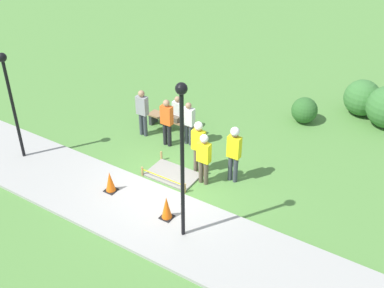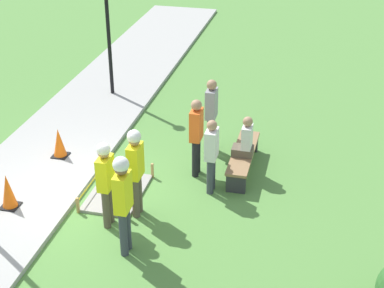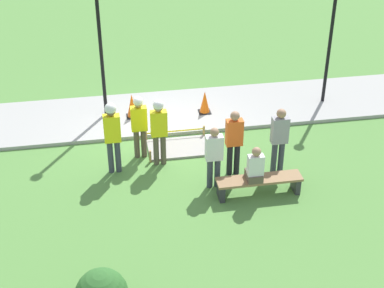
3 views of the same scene
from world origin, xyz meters
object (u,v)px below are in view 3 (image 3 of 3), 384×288
object	(u,v)px
traffic_cone_far_patch	(132,106)
bystander_in_orange_shirt	(234,139)
park_bench	(259,183)
bystander_in_white_shirt	(279,137)
person_seated_on_bench	(255,167)
lamppost_far	(332,25)
traffic_cone_near_patch	(205,102)
worker_trainee	(159,126)
lamppost_near	(98,19)
worker_supervisor	(112,131)
bystander_in_gray_shirt	(214,154)
worker_assistant	(139,122)

from	to	relation	value
traffic_cone_far_patch	bystander_in_orange_shirt	size ratio (longest dim) A/B	0.41
park_bench	bystander_in_white_shirt	xyz separation A→B (m)	(-0.70, -0.85, 0.66)
bystander_in_orange_shirt	person_seated_on_bench	bearing A→B (deg)	104.48
park_bench	lamppost_far	bearing A→B (deg)	-127.08
traffic_cone_near_patch	park_bench	bearing A→B (deg)	97.14
worker_trainee	lamppost_far	xyz separation A→B (m)	(-5.22, -2.43, 1.39)
worker_trainee	lamppost_near	world-z (taller)	lamppost_near
lamppost_near	lamppost_far	bearing A→B (deg)	177.48
worker_supervisor	bystander_in_gray_shirt	world-z (taller)	worker_supervisor
bystander_in_orange_shirt	bystander_in_gray_shirt	world-z (taller)	bystander_in_orange_shirt
traffic_cone_near_patch	worker_assistant	distance (m)	2.85
lamppost_near	worker_assistant	bearing A→B (deg)	108.50
traffic_cone_near_patch	bystander_in_gray_shirt	distance (m)	3.58
person_seated_on_bench	worker_trainee	world-z (taller)	worker_trainee
traffic_cone_near_patch	bystander_in_white_shirt	world-z (taller)	bystander_in_white_shirt
bystander_in_orange_shirt	lamppost_near	bearing A→B (deg)	-49.93
traffic_cone_far_patch	worker_supervisor	distance (m)	2.75
bystander_in_white_shirt	lamppost_far	world-z (taller)	lamppost_far
person_seated_on_bench	bystander_in_gray_shirt	world-z (taller)	bystander_in_gray_shirt
worker_trainee	lamppost_far	distance (m)	5.92
traffic_cone_near_patch	bystander_in_orange_shirt	world-z (taller)	bystander_in_orange_shirt
bystander_in_orange_shirt	lamppost_far	bearing A→B (deg)	-137.82
bystander_in_orange_shirt	bystander_in_white_shirt	world-z (taller)	bystander_in_white_shirt
park_bench	bystander_in_orange_shirt	xyz separation A→B (m)	(0.39, -0.94, 0.65)
bystander_in_white_shirt	lamppost_near	bearing A→B (deg)	-41.62
traffic_cone_far_patch	worker_assistant	xyz separation A→B (m)	(-0.04, 2.00, 0.57)
person_seated_on_bench	bystander_in_orange_shirt	bearing A→B (deg)	-75.52
worker_supervisor	traffic_cone_far_patch	bearing A→B (deg)	-104.27
bystander_in_orange_shirt	lamppost_near	world-z (taller)	lamppost_near
lamppost_near	lamppost_far	distance (m)	6.46
park_bench	bystander_in_gray_shirt	xyz separation A→B (m)	(0.97, -0.50, 0.56)
traffic_cone_far_patch	worker_trainee	size ratio (longest dim) A/B	0.39
bystander_in_white_shirt	lamppost_near	size ratio (longest dim) A/B	0.40
lamppost_near	worker_supervisor	bearing A→B (deg)	91.55
park_bench	worker_assistant	xyz separation A→B (m)	(2.54, -2.12, 0.69)
worker_supervisor	bystander_in_orange_shirt	xyz separation A→B (m)	(-2.84, 0.60, -0.17)
park_bench	worker_supervisor	distance (m)	3.67
person_seated_on_bench	lamppost_near	size ratio (longest dim) A/B	0.20
worker_assistant	bystander_in_orange_shirt	xyz separation A→B (m)	(-2.15, 1.17, -0.04)
worker_assistant	lamppost_far	bearing A→B (deg)	-160.44
worker_assistant	park_bench	bearing A→B (deg)	140.23
lamppost_far	park_bench	bearing A→B (deg)	52.92
park_bench	traffic_cone_far_patch	bearing A→B (deg)	-57.94
lamppost_near	bystander_in_white_shirt	bearing A→B (deg)	138.38
worker_assistant	lamppost_far	size ratio (longest dim) A/B	0.48
traffic_cone_near_patch	bystander_in_orange_shirt	size ratio (longest dim) A/B	0.38
worker_trainee	bystander_in_orange_shirt	world-z (taller)	worker_trainee
park_bench	worker_trainee	size ratio (longest dim) A/B	1.11
worker_trainee	lamppost_near	xyz separation A→B (m)	(1.22, -2.71, 1.84)
bystander_in_gray_shirt	person_seated_on_bench	bearing A→B (deg)	146.44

